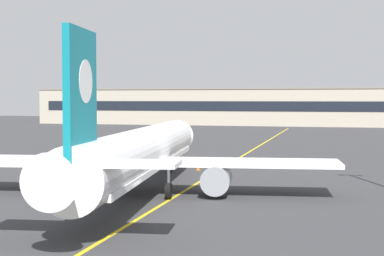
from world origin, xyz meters
name	(u,v)px	position (x,y,z in m)	size (l,w,h in m)	color
ground_plane	(125,219)	(0.00, 0.00, 0.00)	(400.00, 400.00, 0.00)	#353538
taxiway_centreline	(224,167)	(0.00, 30.00, 0.00)	(0.30, 180.00, 0.01)	yellow
airliner_foreground	(141,153)	(-2.43, 9.50, 3.37)	(32.36, 41.43, 11.65)	white
safety_cone_by_nose_gear	(198,168)	(-2.12, 26.68, 0.26)	(0.44, 0.44, 0.55)	orange
terminal_building	(297,107)	(-1.56, 136.27, 5.42)	(158.13, 12.40, 10.82)	#B2A893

